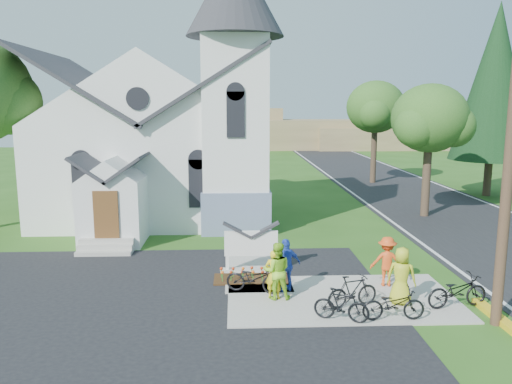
{
  "coord_description": "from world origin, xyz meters",
  "views": [
    {
      "loc": [
        -1.79,
        -13.97,
        5.86
      ],
      "look_at": [
        -0.94,
        5.0,
        2.59
      ],
      "focal_mm": 35.0,
      "sensor_mm": 36.0,
      "label": 1
    }
  ],
  "objects_px": {
    "cyclist_2": "(286,265)",
    "bike_4": "(457,291)",
    "cyclist_3": "(387,261)",
    "cyclist_1": "(277,271)",
    "bike_2": "(393,304)",
    "cyclist_0": "(274,274)",
    "church_sign": "(251,244)",
    "bike_0": "(254,278)",
    "bike_1": "(341,305)",
    "cyclist_4": "(401,276)",
    "bike_3": "(352,291)"
  },
  "relations": [
    {
      "from": "cyclist_2",
      "to": "bike_4",
      "type": "relative_size",
      "value": 0.9
    },
    {
      "from": "cyclist_3",
      "to": "bike_4",
      "type": "distance_m",
      "value": 2.44
    },
    {
      "from": "cyclist_1",
      "to": "cyclist_2",
      "type": "xyz_separation_m",
      "value": [
        0.36,
        0.63,
        -0.03
      ]
    },
    {
      "from": "cyclist_1",
      "to": "cyclist_3",
      "type": "distance_m",
      "value": 3.82
    },
    {
      "from": "cyclist_1",
      "to": "bike_2",
      "type": "relative_size",
      "value": 1.02
    },
    {
      "from": "cyclist_0",
      "to": "bike_4",
      "type": "xyz_separation_m",
      "value": [
        5.29,
        -0.94,
        -0.27
      ]
    },
    {
      "from": "church_sign",
      "to": "bike_0",
      "type": "distance_m",
      "value": 2.23
    },
    {
      "from": "bike_2",
      "to": "cyclist_0",
      "type": "bearing_deg",
      "value": 60.69
    },
    {
      "from": "bike_1",
      "to": "cyclist_4",
      "type": "distance_m",
      "value": 2.33
    },
    {
      "from": "cyclist_2",
      "to": "cyclist_3",
      "type": "height_order",
      "value": "cyclist_2"
    },
    {
      "from": "cyclist_0",
      "to": "cyclist_2",
      "type": "distance_m",
      "value": 0.75
    },
    {
      "from": "cyclist_3",
      "to": "bike_3",
      "type": "xyz_separation_m",
      "value": [
        -1.54,
        -1.75,
        -0.33
      ]
    },
    {
      "from": "bike_3",
      "to": "cyclist_4",
      "type": "relative_size",
      "value": 0.93
    },
    {
      "from": "bike_0",
      "to": "bike_1",
      "type": "height_order",
      "value": "bike_0"
    },
    {
      "from": "cyclist_3",
      "to": "bike_0",
      "type": "bearing_deg",
      "value": 16.05
    },
    {
      "from": "church_sign",
      "to": "bike_3",
      "type": "bearing_deg",
      "value": -50.64
    },
    {
      "from": "bike_0",
      "to": "bike_3",
      "type": "bearing_deg",
      "value": -97.53
    },
    {
      "from": "bike_1",
      "to": "bike_3",
      "type": "distance_m",
      "value": 1.07
    },
    {
      "from": "church_sign",
      "to": "cyclist_0",
      "type": "xyz_separation_m",
      "value": [
        0.61,
        -2.66,
        -0.21
      ]
    },
    {
      "from": "cyclist_2",
      "to": "cyclist_4",
      "type": "bearing_deg",
      "value": 136.27
    },
    {
      "from": "bike_1",
      "to": "bike_4",
      "type": "relative_size",
      "value": 0.81
    },
    {
      "from": "bike_1",
      "to": "church_sign",
      "type": "bearing_deg",
      "value": 49.71
    },
    {
      "from": "cyclist_3",
      "to": "cyclist_1",
      "type": "bearing_deg",
      "value": 24.98
    },
    {
      "from": "cyclist_0",
      "to": "bike_0",
      "type": "height_order",
      "value": "cyclist_0"
    },
    {
      "from": "cyclist_1",
      "to": "bike_1",
      "type": "xyz_separation_m",
      "value": [
        1.63,
        -1.71,
        -0.42
      ]
    },
    {
      "from": "cyclist_2",
      "to": "bike_2",
      "type": "bearing_deg",
      "value": 116.17
    },
    {
      "from": "cyclist_0",
      "to": "cyclist_2",
      "type": "relative_size",
      "value": 0.9
    },
    {
      "from": "bike_3",
      "to": "cyclist_4",
      "type": "height_order",
      "value": "cyclist_4"
    },
    {
      "from": "cyclist_3",
      "to": "bike_4",
      "type": "bearing_deg",
      "value": 139.08
    },
    {
      "from": "bike_2",
      "to": "bike_3",
      "type": "distance_m",
      "value": 1.31
    },
    {
      "from": "cyclist_3",
      "to": "bike_3",
      "type": "relative_size",
      "value": 1.01
    },
    {
      "from": "cyclist_1",
      "to": "cyclist_2",
      "type": "height_order",
      "value": "cyclist_1"
    },
    {
      "from": "bike_0",
      "to": "cyclist_2",
      "type": "distance_m",
      "value": 1.12
    },
    {
      "from": "cyclist_0",
      "to": "cyclist_2",
      "type": "height_order",
      "value": "cyclist_2"
    },
    {
      "from": "cyclist_0",
      "to": "bike_0",
      "type": "relative_size",
      "value": 0.86
    },
    {
      "from": "cyclist_2",
      "to": "bike_3",
      "type": "bearing_deg",
      "value": 118.91
    },
    {
      "from": "bike_3",
      "to": "bike_4",
      "type": "xyz_separation_m",
      "value": [
        3.06,
        -0.13,
        0.01
      ]
    },
    {
      "from": "bike_2",
      "to": "cyclist_3",
      "type": "bearing_deg",
      "value": -13.48
    },
    {
      "from": "bike_0",
      "to": "cyclist_4",
      "type": "bearing_deg",
      "value": -87.63
    },
    {
      "from": "cyclist_2",
      "to": "church_sign",
      "type": "bearing_deg",
      "value": -86.05
    },
    {
      "from": "bike_1",
      "to": "bike_3",
      "type": "relative_size",
      "value": 0.94
    },
    {
      "from": "bike_2",
      "to": "bike_4",
      "type": "bearing_deg",
      "value": -69.94
    },
    {
      "from": "cyclist_4",
      "to": "bike_0",
      "type": "bearing_deg",
      "value": 10.06
    },
    {
      "from": "bike_1",
      "to": "cyclist_4",
      "type": "xyz_separation_m",
      "value": [
        2.01,
        1.1,
        0.41
      ]
    },
    {
      "from": "church_sign",
      "to": "bike_3",
      "type": "distance_m",
      "value": 4.51
    },
    {
      "from": "bike_0",
      "to": "cyclist_3",
      "type": "distance_m",
      "value": 4.42
    },
    {
      "from": "bike_1",
      "to": "cyclist_4",
      "type": "relative_size",
      "value": 0.88
    },
    {
      "from": "bike_3",
      "to": "bike_1",
      "type": "bearing_deg",
      "value": 133.29
    },
    {
      "from": "cyclist_0",
      "to": "cyclist_3",
      "type": "xyz_separation_m",
      "value": [
        3.77,
        0.94,
        0.05
      ]
    },
    {
      "from": "bike_3",
      "to": "cyclist_4",
      "type": "xyz_separation_m",
      "value": [
        1.49,
        0.17,
        0.38
      ]
    }
  ]
}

